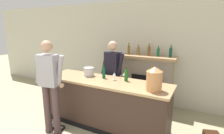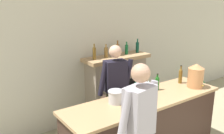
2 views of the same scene
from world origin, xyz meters
name	(u,v)px [view 2 (image 2 of 2)]	position (x,y,z in m)	size (l,w,h in m)	color
wall_back_panel	(95,54)	(0.00, 4.13, 1.38)	(12.00, 0.07, 2.75)	beige
bar_counter	(144,127)	(-0.12, 2.48, 0.50)	(2.68, 0.76, 1.00)	#39271F
fireplace_stone	(116,86)	(0.35, 3.87, 0.68)	(1.42, 0.52, 1.66)	gray
potted_plant_corner	(198,89)	(2.58, 3.42, 0.28)	(0.32, 0.37, 0.69)	#946549
person_customer	(138,133)	(-0.89, 1.76, 1.01)	(0.65, 0.36, 1.82)	#4E393B
person_bartender	(115,91)	(-0.25, 3.07, 0.97)	(0.65, 0.36, 1.75)	#424229
copper_dispenser	(196,75)	(0.91, 2.35, 1.21)	(0.27, 0.31, 0.42)	tan
ice_bucket_steel	(116,97)	(-0.59, 2.60, 1.10)	(0.23, 0.23, 0.19)	silver
wine_bottle_port_short	(157,83)	(0.28, 2.63, 1.13)	(0.07, 0.07, 0.28)	#195618
wine_bottle_chardonnay_pale	(136,89)	(-0.21, 2.60, 1.13)	(0.07, 0.07, 0.30)	#0D492F
wine_bottle_rose_blush	(180,75)	(0.87, 2.64, 1.15)	(0.07, 0.07, 0.33)	brown
wine_glass_back_row	(149,87)	(0.05, 2.58, 1.11)	(0.07, 0.07, 0.16)	silver
wine_glass_by_dispenser	(149,83)	(0.20, 2.75, 1.11)	(0.09, 0.09, 0.15)	silver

